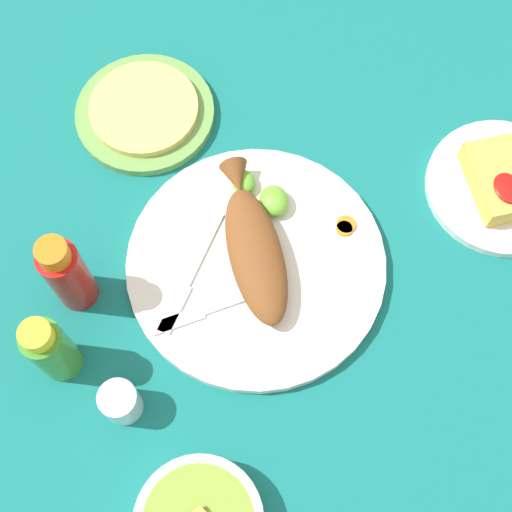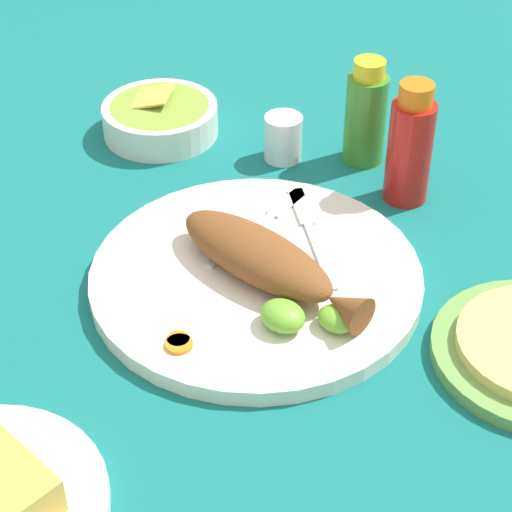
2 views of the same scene
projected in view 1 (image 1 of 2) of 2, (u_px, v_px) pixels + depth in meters
ground_plane at (256, 267)px, 0.97m from camera, size 4.00×4.00×0.00m
main_plate at (256, 264)px, 0.97m from camera, size 0.35×0.35×0.02m
fried_fish at (254, 247)px, 0.94m from camera, size 0.24×0.07×0.04m
fork_near at (210, 310)px, 0.93m from camera, size 0.04×0.19×0.00m
fork_far at (189, 280)px, 0.95m from camera, size 0.16×0.12×0.00m
carrot_slice_near at (344, 229)px, 0.97m from camera, size 0.02×0.02×0.00m
carrot_slice_mid at (346, 225)px, 0.98m from camera, size 0.03×0.03×0.00m
lime_wedge_main at (274, 201)px, 0.98m from camera, size 0.05×0.04×0.03m
lime_wedge_side at (243, 182)px, 0.99m from camera, size 0.04×0.03×0.02m
hot_sauce_bottle_red at (67, 274)px, 0.90m from camera, size 0.05×0.05×0.15m
hot_sauce_bottle_green at (51, 349)px, 0.86m from camera, size 0.05×0.05×0.14m
salt_cup at (121, 403)px, 0.88m from camera, size 0.05×0.05×0.06m
side_plate_fries at (501, 187)px, 1.01m from camera, size 0.21×0.21×0.01m
fries_pile at (507, 179)px, 0.99m from camera, size 0.12×0.10×0.04m
tortilla_plate at (145, 113)px, 1.06m from camera, size 0.21×0.21×0.01m
tortilla_stack at (144, 108)px, 1.05m from camera, size 0.16×0.16×0.01m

